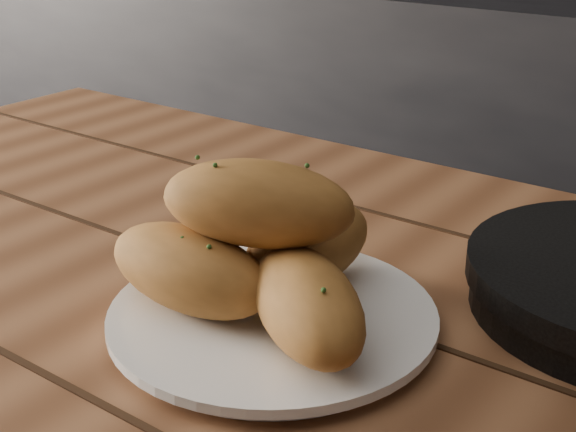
% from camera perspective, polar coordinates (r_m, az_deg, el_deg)
% --- Properties ---
extents(counter, '(2.80, 0.60, 0.90)m').
position_cam_1_polar(counter, '(1.90, -0.26, 3.57)').
color(counter, black).
rests_on(counter, ground).
extents(plate, '(0.26, 0.26, 0.02)m').
position_cam_1_polar(plate, '(0.63, -1.09, -7.34)').
color(plate, white).
rests_on(plate, table).
extents(bread_rolls, '(0.26, 0.22, 0.12)m').
position_cam_1_polar(bread_rolls, '(0.60, -1.71, -2.80)').
color(bread_rolls, '#A6692E').
rests_on(bread_rolls, plate).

